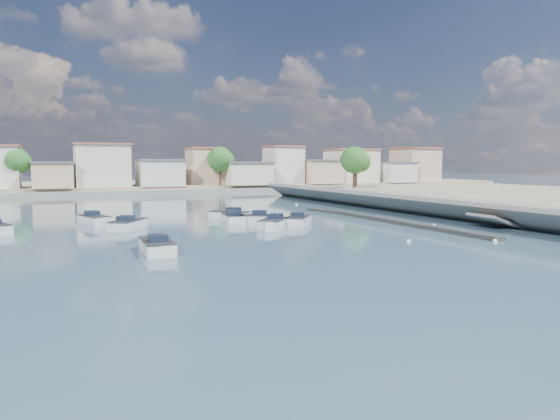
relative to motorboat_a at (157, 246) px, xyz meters
name	(u,v)px	position (x,y,z in m)	size (l,w,h in m)	color
ground	(236,205)	(18.31, 37.41, -0.38)	(400.00, 400.00, 0.00)	#283A50
seawall_walkway	(470,209)	(36.81, 10.41, 0.52)	(5.00, 90.00, 1.80)	slate
breakwater	(384,220)	(25.22, 10.10, -0.21)	(2.00, 31.02, 0.35)	black
far_shore_land	(164,186)	(18.31, 89.41, 0.32)	(160.00, 40.00, 1.40)	gray
far_shore_quay	(186,191)	(18.31, 68.41, 0.02)	(160.00, 2.50, 0.80)	slate
far_town	(228,168)	(29.03, 74.33, 4.56)	(113.01, 12.80, 8.35)	beige
shore_trees	(230,162)	(26.66, 65.53, 5.84)	(74.56, 38.32, 7.92)	#38281E
motorboat_a	(157,246)	(0.00, 0.00, 0.00)	(2.14, 5.49, 1.48)	silver
motorboat_b	(233,218)	(10.60, 15.58, 0.00)	(2.32, 4.96, 1.48)	silver
motorboat_c	(253,219)	(12.17, 14.02, 0.00)	(5.09, 3.63, 1.48)	silver
motorboat_d	(273,224)	(12.49, 9.38, 0.00)	(4.48, 5.00, 1.48)	silver
motorboat_e	(129,225)	(0.12, 14.17, 0.00)	(4.19, 5.16, 1.48)	silver
motorboat_f	(228,215)	(11.16, 18.87, 0.00)	(4.24, 4.48, 1.48)	silver
motorboat_g	(95,220)	(-2.45, 19.29, 0.00)	(3.15, 5.29, 1.48)	silver
motorboat_h	(299,221)	(15.91, 11.04, 0.00)	(4.19, 4.77, 1.48)	silver
mooring_buoys	(361,220)	(23.29, 11.57, -0.33)	(11.00, 38.88, 0.35)	white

